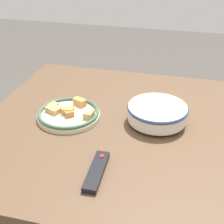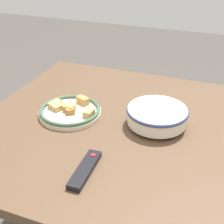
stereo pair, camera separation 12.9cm
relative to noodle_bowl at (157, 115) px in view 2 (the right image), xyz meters
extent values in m
cube|color=brown|center=(0.15, 0.05, -0.07)|extent=(1.13, 1.08, 0.04)
cylinder|color=brown|center=(0.65, -0.42, -0.42)|extent=(0.06, 0.06, 0.67)
cylinder|color=silver|center=(0.00, 0.00, -0.04)|extent=(0.11, 0.11, 0.01)
cylinder|color=silver|center=(0.00, 0.00, 0.00)|extent=(0.24, 0.24, 0.06)
cylinder|color=#C67A33|center=(0.00, 0.00, -0.01)|extent=(0.21, 0.21, 0.05)
torus|color=navy|center=(0.00, 0.00, 0.02)|extent=(0.25, 0.25, 0.01)
cylinder|color=beige|center=(0.37, 0.05, -0.04)|extent=(0.27, 0.27, 0.02)
torus|color=#42664C|center=(0.37, 0.05, -0.02)|extent=(0.26, 0.26, 0.01)
cube|color=tan|center=(0.43, 0.05, -0.02)|extent=(0.08, 0.07, 0.02)
cube|color=tan|center=(0.27, 0.06, -0.01)|extent=(0.04, 0.05, 0.03)
cube|color=tan|center=(0.37, 0.05, -0.01)|extent=(0.05, 0.04, 0.03)
cube|color=tan|center=(0.45, 0.02, -0.02)|extent=(0.04, 0.05, 0.02)
cube|color=#B2753D|center=(0.36, 0.06, -0.02)|extent=(0.05, 0.06, 0.02)
cube|color=tan|center=(0.34, -0.03, -0.01)|extent=(0.06, 0.05, 0.03)
cube|color=black|center=(0.15, 0.36, -0.04)|extent=(0.05, 0.19, 0.02)
cylinder|color=red|center=(0.15, 0.30, -0.02)|extent=(0.02, 0.02, 0.00)
camera|label=1|loc=(-0.09, 1.10, 0.65)|focal=50.00mm
camera|label=2|loc=(-0.21, 1.07, 0.65)|focal=50.00mm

